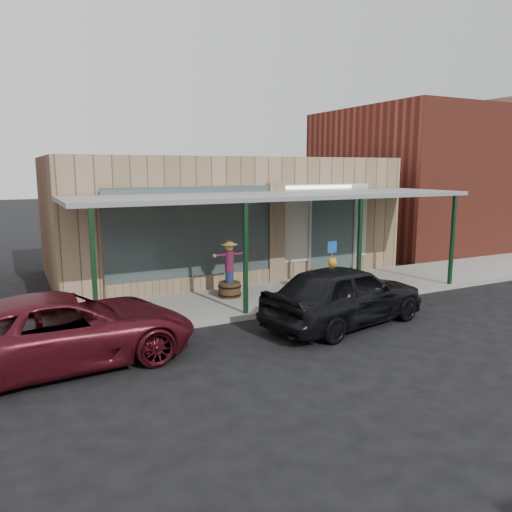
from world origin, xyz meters
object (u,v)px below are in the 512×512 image
barrel_scarecrow (229,278)px  car_maroon (64,330)px  barrel_pumpkin (312,284)px  handicap_sign (332,261)px  parked_sedan (345,294)px

barrel_scarecrow → car_maroon: size_ratio=0.33×
barrel_pumpkin → handicap_sign: size_ratio=0.50×
handicap_sign → car_maroon: handicap_sign is taller
parked_sedan → car_maroon: parked_sedan is taller
handicap_sign → car_maroon: 7.67m
barrel_pumpkin → barrel_scarecrow: bearing=163.5°
barrel_pumpkin → parked_sedan: (-0.71, -2.53, 0.34)m
barrel_pumpkin → parked_sedan: 2.65m
handicap_sign → car_maroon: (-7.48, -1.61, -0.47)m
handicap_sign → parked_sedan: size_ratio=0.34×
barrel_scarecrow → parked_sedan: barrel_scarecrow is taller
barrel_scarecrow → barrel_pumpkin: 2.50m
handicap_sign → car_maroon: bearing=-172.9°
parked_sedan → handicap_sign: bearing=-38.7°
parked_sedan → car_maroon: size_ratio=0.93×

